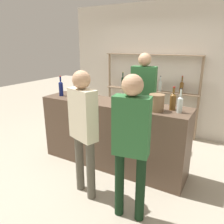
{
  "coord_description": "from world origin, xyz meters",
  "views": [
    {
      "loc": [
        1.62,
        -2.85,
        1.95
      ],
      "look_at": [
        0.0,
        0.0,
        0.93
      ],
      "focal_mm": 35.0,
      "sensor_mm": 36.0,
      "label": 1
    }
  ],
  "objects_px": {
    "ice_bucket": "(157,103)",
    "server_behind_counter": "(143,93)",
    "counter_bottle_3": "(75,87)",
    "wine_glass": "(86,93)",
    "counter_bottle_0": "(180,104)",
    "customer_center": "(83,125)",
    "counter_bottle_1": "(173,101)",
    "customer_right": "(131,138)",
    "counter_bottle_5": "(77,89)",
    "counter_bottle_4": "(61,88)",
    "counter_bottle_2": "(81,92)"
  },
  "relations": [
    {
      "from": "counter_bottle_2",
      "to": "counter_bottle_4",
      "type": "distance_m",
      "value": 0.48
    },
    {
      "from": "counter_bottle_1",
      "to": "customer_center",
      "type": "height_order",
      "value": "customer_center"
    },
    {
      "from": "counter_bottle_1",
      "to": "customer_center",
      "type": "xyz_separation_m",
      "value": [
        -0.87,
        -0.87,
        -0.22
      ]
    },
    {
      "from": "counter_bottle_2",
      "to": "customer_center",
      "type": "distance_m",
      "value": 0.92
    },
    {
      "from": "counter_bottle_4",
      "to": "ice_bucket",
      "type": "height_order",
      "value": "counter_bottle_4"
    },
    {
      "from": "ice_bucket",
      "to": "wine_glass",
      "type": "bearing_deg",
      "value": -179.94
    },
    {
      "from": "customer_right",
      "to": "customer_center",
      "type": "bearing_deg",
      "value": 72.9
    },
    {
      "from": "counter_bottle_3",
      "to": "counter_bottle_5",
      "type": "bearing_deg",
      "value": -39.62
    },
    {
      "from": "wine_glass",
      "to": "customer_center",
      "type": "relative_size",
      "value": 0.1
    },
    {
      "from": "counter_bottle_3",
      "to": "wine_glass",
      "type": "xyz_separation_m",
      "value": [
        0.43,
        -0.28,
        -0.02
      ]
    },
    {
      "from": "counter_bottle_0",
      "to": "counter_bottle_5",
      "type": "relative_size",
      "value": 1.01
    },
    {
      "from": "counter_bottle_5",
      "to": "customer_right",
      "type": "relative_size",
      "value": 0.19
    },
    {
      "from": "counter_bottle_1",
      "to": "ice_bucket",
      "type": "relative_size",
      "value": 1.41
    },
    {
      "from": "counter_bottle_5",
      "to": "wine_glass",
      "type": "bearing_deg",
      "value": -30.22
    },
    {
      "from": "counter_bottle_3",
      "to": "server_behind_counter",
      "type": "distance_m",
      "value": 1.26
    },
    {
      "from": "server_behind_counter",
      "to": "customer_center",
      "type": "bearing_deg",
      "value": -10.18
    },
    {
      "from": "counter_bottle_4",
      "to": "customer_right",
      "type": "distance_m",
      "value": 1.94
    },
    {
      "from": "counter_bottle_2",
      "to": "customer_right",
      "type": "bearing_deg",
      "value": -32.23
    },
    {
      "from": "counter_bottle_5",
      "to": "customer_right",
      "type": "xyz_separation_m",
      "value": [
        1.49,
        -0.99,
        -0.2
      ]
    },
    {
      "from": "counter_bottle_0",
      "to": "ice_bucket",
      "type": "xyz_separation_m",
      "value": [
        -0.29,
        -0.07,
        -0.01
      ]
    },
    {
      "from": "server_behind_counter",
      "to": "counter_bottle_0",
      "type": "bearing_deg",
      "value": 35.63
    },
    {
      "from": "server_behind_counter",
      "to": "counter_bottle_5",
      "type": "bearing_deg",
      "value": -53.4
    },
    {
      "from": "counter_bottle_3",
      "to": "wine_glass",
      "type": "relative_size",
      "value": 2.19
    },
    {
      "from": "counter_bottle_2",
      "to": "counter_bottle_0",
      "type": "bearing_deg",
      "value": 3.28
    },
    {
      "from": "wine_glass",
      "to": "ice_bucket",
      "type": "xyz_separation_m",
      "value": [
        1.16,
        0.0,
        -0.01
      ]
    },
    {
      "from": "counter_bottle_1",
      "to": "ice_bucket",
      "type": "xyz_separation_m",
      "value": [
        -0.18,
        -0.16,
        -0.01
      ]
    },
    {
      "from": "counter_bottle_3",
      "to": "counter_bottle_5",
      "type": "relative_size",
      "value": 1.1
    },
    {
      "from": "counter_bottle_3",
      "to": "counter_bottle_5",
      "type": "distance_m",
      "value": 0.14
    },
    {
      "from": "customer_right",
      "to": "customer_center",
      "type": "height_order",
      "value": "customer_right"
    },
    {
      "from": "ice_bucket",
      "to": "server_behind_counter",
      "type": "relative_size",
      "value": 0.13
    },
    {
      "from": "counter_bottle_0",
      "to": "counter_bottle_3",
      "type": "bearing_deg",
      "value": 173.86
    },
    {
      "from": "counter_bottle_2",
      "to": "counter_bottle_4",
      "type": "relative_size",
      "value": 1.04
    },
    {
      "from": "counter_bottle_0",
      "to": "counter_bottle_1",
      "type": "distance_m",
      "value": 0.14
    },
    {
      "from": "ice_bucket",
      "to": "customer_right",
      "type": "distance_m",
      "value": 0.83
    },
    {
      "from": "counter_bottle_3",
      "to": "customer_right",
      "type": "height_order",
      "value": "customer_right"
    },
    {
      "from": "counter_bottle_0",
      "to": "counter_bottle_3",
      "type": "height_order",
      "value": "counter_bottle_3"
    },
    {
      "from": "ice_bucket",
      "to": "counter_bottle_2",
      "type": "bearing_deg",
      "value": -179.37
    },
    {
      "from": "counter_bottle_1",
      "to": "customer_center",
      "type": "relative_size",
      "value": 0.19
    },
    {
      "from": "counter_bottle_2",
      "to": "server_behind_counter",
      "type": "xyz_separation_m",
      "value": [
        0.65,
        1.05,
        -0.16
      ]
    },
    {
      "from": "counter_bottle_2",
      "to": "wine_glass",
      "type": "height_order",
      "value": "counter_bottle_2"
    },
    {
      "from": "counter_bottle_2",
      "to": "counter_bottle_3",
      "type": "height_order",
      "value": "counter_bottle_2"
    },
    {
      "from": "counter_bottle_0",
      "to": "customer_center",
      "type": "height_order",
      "value": "customer_center"
    },
    {
      "from": "ice_bucket",
      "to": "customer_right",
      "type": "height_order",
      "value": "customer_right"
    },
    {
      "from": "counter_bottle_4",
      "to": "counter_bottle_0",
      "type": "bearing_deg",
      "value": 0.62
    },
    {
      "from": "counter_bottle_1",
      "to": "counter_bottle_0",
      "type": "bearing_deg",
      "value": -35.73
    },
    {
      "from": "wine_glass",
      "to": "counter_bottle_1",
      "type": "bearing_deg",
      "value": 6.71
    },
    {
      "from": "customer_right",
      "to": "customer_center",
      "type": "xyz_separation_m",
      "value": [
        -0.69,
        0.09,
        -0.01
      ]
    },
    {
      "from": "customer_right",
      "to": "counter_bottle_2",
      "type": "bearing_deg",
      "value": 48.36
    },
    {
      "from": "counter_bottle_4",
      "to": "wine_glass",
      "type": "xyz_separation_m",
      "value": [
        0.57,
        -0.05,
        -0.02
      ]
    },
    {
      "from": "counter_bottle_3",
      "to": "counter_bottle_1",
      "type": "bearing_deg",
      "value": -3.91
    }
  ]
}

